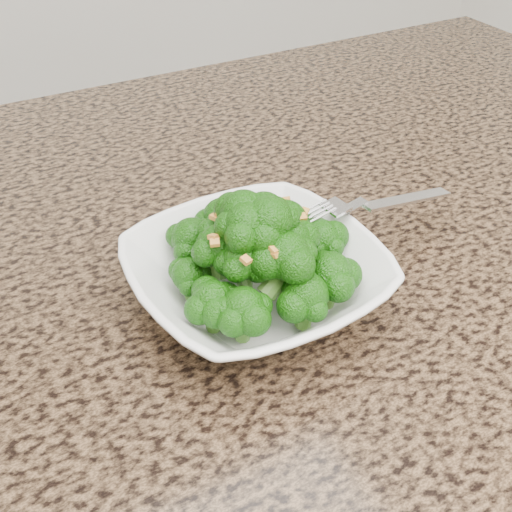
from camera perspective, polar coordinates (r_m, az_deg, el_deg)
granite_counter at (r=0.57m, az=-7.48°, el=-6.27°), size 1.64×1.04×0.03m
bowl at (r=0.55m, az=0.00°, el=-1.97°), size 0.23×0.23×0.05m
broccoli_pile at (r=0.52m, az=0.00°, el=3.25°), size 0.19×0.19×0.07m
garlic_topping at (r=0.50m, az=0.00°, el=6.85°), size 0.11×0.11×0.01m
fork at (r=0.60m, az=9.14°, el=4.57°), size 0.19×0.06×0.01m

